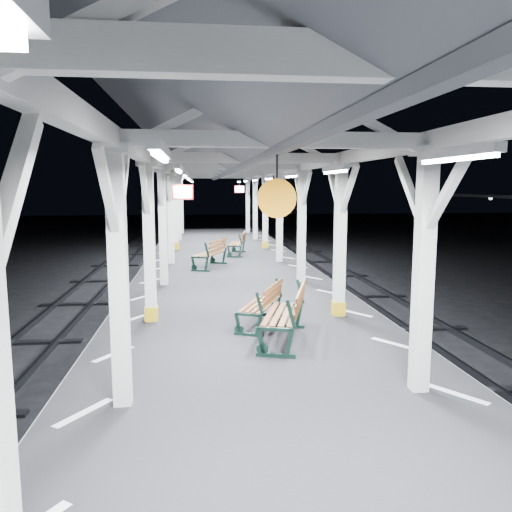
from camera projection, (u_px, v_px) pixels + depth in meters
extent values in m
plane|color=black|center=(258.00, 404.00, 8.80)|extent=(120.00, 120.00, 0.00)
cube|color=black|center=(258.00, 376.00, 8.73)|extent=(6.00, 50.00, 1.00)
cube|color=silver|center=(114.00, 354.00, 8.38)|extent=(1.00, 48.00, 0.01)
cube|color=silver|center=(393.00, 344.00, 8.94)|extent=(1.00, 48.00, 0.01)
cube|color=#2D2D33|center=(495.00, 388.00, 9.29)|extent=(0.08, 60.00, 0.16)
cube|color=silver|center=(11.00, 196.00, 2.69)|extent=(0.10, 0.99, 0.99)
cube|color=silver|center=(119.00, 283.00, 6.25)|extent=(0.22, 0.22, 3.20)
cube|color=silver|center=(114.00, 148.00, 6.02)|extent=(0.40, 0.40, 0.12)
cube|color=silver|center=(122.00, 190.00, 6.63)|extent=(0.10, 0.99, 0.99)
cube|color=silver|center=(107.00, 191.00, 5.55)|extent=(0.10, 0.99, 0.99)
cube|color=silver|center=(149.00, 246.00, 10.18)|extent=(0.22, 0.22, 3.20)
cube|color=silver|center=(147.00, 163.00, 9.95)|extent=(0.40, 0.40, 0.12)
cube|color=gold|center=(151.00, 313.00, 10.38)|extent=(0.26, 0.26, 0.30)
cube|color=silver|center=(150.00, 189.00, 10.56)|extent=(0.10, 0.99, 0.99)
cube|color=silver|center=(145.00, 189.00, 9.48)|extent=(0.10, 0.99, 0.99)
cube|color=silver|center=(163.00, 229.00, 14.12)|extent=(0.22, 0.22, 3.20)
cube|color=silver|center=(161.00, 170.00, 13.89)|extent=(0.40, 0.40, 0.12)
cube|color=silver|center=(163.00, 188.00, 14.50)|extent=(0.10, 0.99, 0.99)
cube|color=silver|center=(160.00, 188.00, 13.42)|extent=(0.10, 0.99, 0.99)
cube|color=silver|center=(171.00, 220.00, 18.05)|extent=(0.22, 0.22, 3.20)
cube|color=silver|center=(169.00, 174.00, 17.82)|extent=(0.40, 0.40, 0.12)
cube|color=silver|center=(171.00, 188.00, 18.43)|extent=(0.10, 0.99, 0.99)
cube|color=silver|center=(169.00, 188.00, 17.35)|extent=(0.10, 0.99, 0.99)
cube|color=silver|center=(175.00, 214.00, 21.99)|extent=(0.22, 0.22, 3.20)
cube|color=silver|center=(175.00, 176.00, 21.76)|extent=(0.40, 0.40, 0.12)
cube|color=gold|center=(176.00, 246.00, 22.18)|extent=(0.26, 0.26, 0.30)
cube|color=silver|center=(175.00, 188.00, 22.37)|extent=(0.10, 0.99, 0.99)
cube|color=silver|center=(174.00, 188.00, 21.29)|extent=(0.10, 0.99, 0.99)
cube|color=silver|center=(179.00, 210.00, 25.92)|extent=(0.22, 0.22, 3.20)
cube|color=silver|center=(178.00, 177.00, 25.69)|extent=(0.40, 0.40, 0.12)
cube|color=silver|center=(179.00, 187.00, 26.31)|extent=(0.10, 0.99, 0.99)
cube|color=silver|center=(178.00, 187.00, 25.22)|extent=(0.10, 0.99, 0.99)
cube|color=silver|center=(181.00, 207.00, 29.86)|extent=(0.22, 0.22, 3.20)
cube|color=silver|center=(181.00, 179.00, 29.63)|extent=(0.40, 0.40, 0.12)
cube|color=silver|center=(181.00, 187.00, 30.24)|extent=(0.10, 0.99, 0.99)
cube|color=silver|center=(181.00, 187.00, 29.16)|extent=(0.10, 0.99, 0.99)
cube|color=silver|center=(423.00, 277.00, 6.70)|extent=(0.22, 0.22, 3.20)
cube|color=silver|center=(429.00, 151.00, 6.47)|extent=(0.40, 0.40, 0.12)
cube|color=silver|center=(410.00, 190.00, 7.08)|extent=(0.10, 0.99, 0.99)
cube|color=silver|center=(448.00, 191.00, 6.00)|extent=(0.10, 0.99, 0.99)
cube|color=silver|center=(340.00, 243.00, 10.64)|extent=(0.22, 0.22, 3.20)
cube|color=silver|center=(342.00, 164.00, 10.41)|extent=(0.40, 0.40, 0.12)
cube|color=gold|center=(338.00, 308.00, 10.83)|extent=(0.26, 0.26, 0.30)
cube|color=silver|center=(334.00, 189.00, 11.02)|extent=(0.10, 0.99, 0.99)
cube|color=silver|center=(349.00, 189.00, 9.94)|extent=(0.10, 0.99, 0.99)
cube|color=silver|center=(302.00, 228.00, 14.57)|extent=(0.22, 0.22, 3.20)
cube|color=silver|center=(302.00, 170.00, 14.34)|extent=(0.40, 0.40, 0.12)
cube|color=silver|center=(298.00, 188.00, 14.95)|extent=(0.10, 0.99, 0.99)
cube|color=silver|center=(306.00, 188.00, 13.87)|extent=(0.10, 0.99, 0.99)
cube|color=silver|center=(280.00, 219.00, 18.51)|extent=(0.22, 0.22, 3.20)
cube|color=silver|center=(280.00, 174.00, 18.28)|extent=(0.40, 0.40, 0.12)
cube|color=silver|center=(277.00, 188.00, 18.89)|extent=(0.10, 0.99, 0.99)
cube|color=silver|center=(282.00, 188.00, 17.81)|extent=(0.10, 0.99, 0.99)
cube|color=silver|center=(265.00, 213.00, 22.44)|extent=(0.22, 0.22, 3.20)
cube|color=silver|center=(265.00, 176.00, 22.21)|extent=(0.40, 0.40, 0.12)
cube|color=gold|center=(265.00, 245.00, 22.64)|extent=(0.26, 0.26, 0.30)
cube|color=silver|center=(264.00, 188.00, 22.82)|extent=(0.10, 0.99, 0.99)
cube|color=silver|center=(267.00, 188.00, 21.74)|extent=(0.10, 0.99, 0.99)
cube|color=silver|center=(255.00, 209.00, 26.38)|extent=(0.22, 0.22, 3.20)
cube|color=silver|center=(255.00, 178.00, 26.15)|extent=(0.40, 0.40, 0.12)
cube|color=silver|center=(254.00, 187.00, 26.76)|extent=(0.10, 0.99, 0.99)
cube|color=silver|center=(256.00, 187.00, 25.68)|extent=(0.10, 0.99, 0.99)
cube|color=silver|center=(248.00, 206.00, 30.31)|extent=(0.22, 0.22, 3.20)
cube|color=silver|center=(248.00, 179.00, 30.08)|extent=(0.40, 0.40, 0.12)
cube|color=silver|center=(247.00, 187.00, 30.69)|extent=(0.10, 0.99, 0.99)
cube|color=silver|center=(249.00, 187.00, 29.61)|extent=(0.10, 0.99, 0.99)
cube|color=silver|center=(134.00, 150.00, 7.97)|extent=(0.18, 48.00, 0.24)
cube|color=silver|center=(376.00, 152.00, 8.42)|extent=(0.18, 48.00, 0.24)
cube|color=silver|center=(413.00, 59.00, 2.29)|extent=(4.20, 0.14, 0.20)
cube|color=silver|center=(277.00, 140.00, 6.23)|extent=(4.20, 0.14, 0.20)
cube|color=silver|center=(247.00, 158.00, 10.16)|extent=(4.20, 0.14, 0.20)
cube|color=silver|center=(233.00, 166.00, 14.10)|extent=(4.20, 0.14, 0.20)
cube|color=silver|center=(225.00, 170.00, 18.03)|extent=(4.20, 0.14, 0.20)
cube|color=silver|center=(220.00, 173.00, 21.97)|extent=(4.20, 0.14, 0.20)
cube|color=silver|center=(217.00, 175.00, 25.90)|extent=(4.20, 0.14, 0.20)
cube|color=silver|center=(215.00, 177.00, 29.84)|extent=(4.20, 0.14, 0.20)
cube|color=silver|center=(258.00, 93.00, 8.07)|extent=(0.16, 48.00, 0.20)
cube|color=#4C4E54|center=(178.00, 116.00, 7.97)|extent=(2.80, 49.00, 1.45)
cube|color=#4C4E54|center=(336.00, 118.00, 8.27)|extent=(2.80, 49.00, 1.45)
cube|color=silver|center=(160.00, 150.00, 4.15)|extent=(0.10, 1.35, 0.08)
cube|color=white|center=(161.00, 156.00, 4.16)|extent=(0.05, 1.25, 0.05)
cube|color=silver|center=(179.00, 168.00, 8.09)|extent=(0.10, 1.35, 0.08)
cube|color=white|center=(179.00, 171.00, 8.09)|extent=(0.05, 1.25, 0.05)
cube|color=silver|center=(185.00, 174.00, 12.02)|extent=(0.10, 1.35, 0.08)
cube|color=white|center=(185.00, 176.00, 12.03)|extent=(0.05, 1.25, 0.05)
cube|color=silver|center=(188.00, 177.00, 15.96)|extent=(0.10, 1.35, 0.08)
cube|color=white|center=(188.00, 179.00, 15.96)|extent=(0.05, 1.25, 0.05)
cube|color=silver|center=(190.00, 179.00, 19.89)|extent=(0.10, 1.35, 0.08)
cube|color=white|center=(190.00, 180.00, 19.90)|extent=(0.05, 1.25, 0.05)
cube|color=silver|center=(191.00, 180.00, 23.83)|extent=(0.10, 1.35, 0.08)
cube|color=white|center=(191.00, 181.00, 23.83)|extent=(0.05, 1.25, 0.05)
cube|color=silver|center=(192.00, 181.00, 27.76)|extent=(0.10, 1.35, 0.08)
cube|color=white|center=(192.00, 182.00, 27.77)|extent=(0.05, 1.25, 0.05)
cube|color=silver|center=(456.00, 153.00, 4.45)|extent=(0.10, 1.35, 0.08)
cube|color=white|center=(456.00, 158.00, 4.45)|extent=(0.05, 1.25, 0.05)
cube|color=silver|center=(335.00, 169.00, 8.38)|extent=(0.10, 1.35, 0.08)
cube|color=white|center=(335.00, 172.00, 8.39)|extent=(0.05, 1.25, 0.05)
cube|color=silver|center=(291.00, 174.00, 12.32)|extent=(0.10, 1.35, 0.08)
cube|color=white|center=(291.00, 176.00, 12.32)|extent=(0.05, 1.25, 0.05)
cube|color=silver|center=(269.00, 177.00, 16.25)|extent=(0.10, 1.35, 0.08)
cube|color=white|center=(269.00, 179.00, 16.26)|extent=(0.05, 1.25, 0.05)
cube|color=silver|center=(255.00, 179.00, 20.19)|extent=(0.10, 1.35, 0.08)
cube|color=white|center=(255.00, 180.00, 20.19)|extent=(0.05, 1.25, 0.05)
cube|color=silver|center=(246.00, 180.00, 24.12)|extent=(0.10, 1.35, 0.08)
cube|color=white|center=(246.00, 181.00, 24.13)|extent=(0.05, 1.25, 0.05)
cube|color=silver|center=(239.00, 181.00, 28.06)|extent=(0.10, 1.35, 0.08)
cube|color=white|center=(239.00, 182.00, 28.07)|extent=(0.05, 1.25, 0.05)
cylinder|color=black|center=(277.00, 166.00, 6.27)|extent=(0.02, 0.02, 0.30)
cylinder|color=orange|center=(277.00, 198.00, 6.33)|extent=(0.50, 0.04, 0.50)
cylinder|color=black|center=(182.00, 177.00, 11.79)|extent=(0.02, 0.02, 0.36)
cube|color=red|center=(183.00, 192.00, 11.84)|extent=(0.50, 0.03, 0.35)
cube|color=white|center=(183.00, 192.00, 11.84)|extent=(0.44, 0.04, 0.29)
cylinder|color=black|center=(239.00, 182.00, 25.11)|extent=(0.02, 0.02, 0.36)
cube|color=red|center=(239.00, 189.00, 25.16)|extent=(0.50, 0.03, 0.35)
cube|color=white|center=(239.00, 189.00, 25.16)|extent=(0.44, 0.05, 0.29)
cube|color=black|center=(435.00, 220.00, 31.81)|extent=(0.20, 0.20, 3.30)
sphere|color=silver|center=(491.00, 198.00, 25.69)|extent=(0.20, 0.20, 0.20)
sphere|color=silver|center=(436.00, 196.00, 31.59)|extent=(0.20, 0.20, 0.20)
cube|color=black|center=(276.00, 356.00, 8.23)|extent=(0.66, 0.25, 0.07)
cube|color=black|center=(261.00, 342.00, 8.24)|extent=(0.18, 0.10, 0.52)
cube|color=black|center=(289.00, 343.00, 8.16)|extent=(0.16, 0.10, 0.52)
cube|color=black|center=(291.00, 314.00, 8.09)|extent=(0.19, 0.10, 0.49)
cube|color=black|center=(288.00, 326.00, 9.97)|extent=(0.66, 0.25, 0.07)
cube|color=black|center=(276.00, 315.00, 9.98)|extent=(0.18, 0.10, 0.52)
cube|color=black|center=(299.00, 316.00, 9.90)|extent=(0.16, 0.10, 0.52)
cube|color=black|center=(300.00, 292.00, 9.83)|extent=(0.19, 0.10, 0.49)
cube|color=brown|center=(270.00, 314.00, 9.07)|extent=(0.58, 1.65, 0.04)
cube|color=brown|center=(278.00, 314.00, 9.05)|extent=(0.58, 1.65, 0.04)
cube|color=brown|center=(286.00, 315.00, 9.02)|extent=(0.58, 1.65, 0.04)
cube|color=brown|center=(294.00, 315.00, 9.00)|extent=(0.58, 1.65, 0.04)
cube|color=brown|center=(299.00, 307.00, 8.96)|extent=(0.54, 1.64, 0.11)
cube|color=brown|center=(300.00, 299.00, 8.94)|extent=(0.54, 1.64, 0.11)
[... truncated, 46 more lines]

